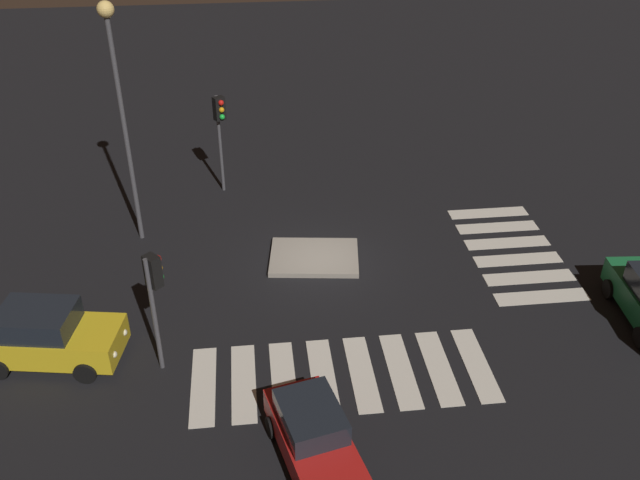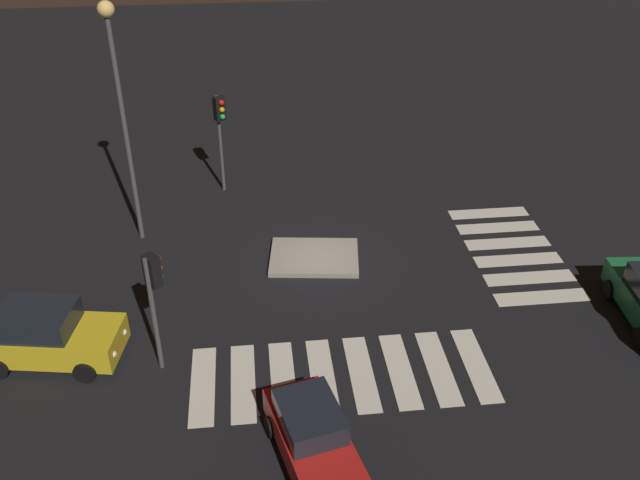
# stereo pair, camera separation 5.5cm
# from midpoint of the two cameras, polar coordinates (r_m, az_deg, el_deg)

# --- Properties ---
(ground_plane) EXTENTS (80.00, 80.00, 0.00)m
(ground_plane) POSITION_cam_midpoint_polar(r_m,az_deg,el_deg) (25.13, -0.06, -1.93)
(ground_plane) COLOR black
(traffic_island) EXTENTS (3.48, 2.78, 0.18)m
(traffic_island) POSITION_cam_midpoint_polar(r_m,az_deg,el_deg) (25.30, -0.54, -1.43)
(traffic_island) COLOR gray
(traffic_island) RESTS_ON ground
(car_red) EXTENTS (2.38, 3.92, 1.61)m
(car_red) POSITION_cam_midpoint_polar(r_m,az_deg,el_deg) (17.88, -0.66, -15.86)
(car_red) COLOR red
(car_red) RESTS_ON ground
(car_yellow) EXTENTS (4.40, 2.52, 1.83)m
(car_yellow) POSITION_cam_midpoint_polar(r_m,az_deg,el_deg) (22.01, -21.61, -7.34)
(car_yellow) COLOR gold
(car_yellow) RESTS_ON ground
(traffic_light_west) EXTENTS (0.54, 0.53, 4.25)m
(traffic_light_west) POSITION_cam_midpoint_polar(r_m,az_deg,el_deg) (28.83, -8.31, 9.69)
(traffic_light_west) COLOR #47474C
(traffic_light_west) RESTS_ON ground
(traffic_light_south) EXTENTS (0.53, 0.54, 3.83)m
(traffic_light_south) POSITION_cam_midpoint_polar(r_m,az_deg,el_deg) (19.61, -13.59, -3.62)
(traffic_light_south) COLOR #47474C
(traffic_light_south) RESTS_ON ground
(street_lamp) EXTENTS (0.56, 0.56, 8.86)m
(street_lamp) POSITION_cam_midpoint_polar(r_m,az_deg,el_deg) (25.01, -16.35, 11.82)
(street_lamp) COLOR #47474C
(street_lamp) RESTS_ON ground
(crosswalk_near) EXTENTS (8.75, 3.20, 0.02)m
(crosswalk_near) POSITION_cam_midpoint_polar(r_m,az_deg,el_deg) (20.56, 1.78, -11.04)
(crosswalk_near) COLOR silver
(crosswalk_near) RESTS_ON ground
(crosswalk_side) EXTENTS (3.20, 6.45, 0.02)m
(crosswalk_side) POSITION_cam_midpoint_polar(r_m,az_deg,el_deg) (26.77, 15.50, -0.88)
(crosswalk_side) COLOR silver
(crosswalk_side) RESTS_ON ground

